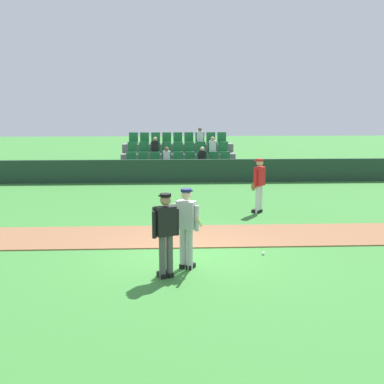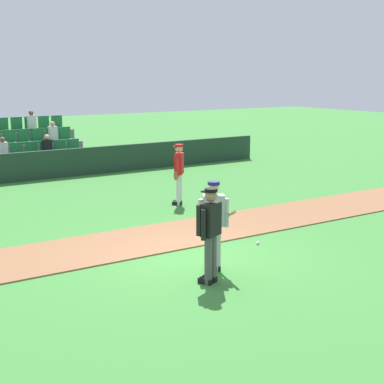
{
  "view_description": "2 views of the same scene",
  "coord_description": "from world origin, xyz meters",
  "px_view_note": "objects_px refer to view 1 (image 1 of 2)",
  "views": [
    {
      "loc": [
        -0.41,
        -10.9,
        3.57
      ],
      "look_at": [
        0.16,
        1.45,
        1.27
      ],
      "focal_mm": 45.7,
      "sensor_mm": 36.0,
      "label": 1
    },
    {
      "loc": [
        -6.32,
        -9.62,
        3.77
      ],
      "look_at": [
        0.64,
        1.01,
        1.17
      ],
      "focal_mm": 54.75,
      "sensor_mm": 36.0,
      "label": 2
    }
  ],
  "objects_px": {
    "batter_grey_jersey": "(187,225)",
    "runner_red_jersey": "(259,184)",
    "umpire_home_plate": "(165,230)",
    "baseball": "(263,253)"
  },
  "relations": [
    {
      "from": "batter_grey_jersey",
      "to": "umpire_home_plate",
      "type": "height_order",
      "value": "same"
    },
    {
      "from": "batter_grey_jersey",
      "to": "umpire_home_plate",
      "type": "bearing_deg",
      "value": -131.47
    },
    {
      "from": "batter_grey_jersey",
      "to": "runner_red_jersey",
      "type": "height_order",
      "value": "same"
    },
    {
      "from": "batter_grey_jersey",
      "to": "runner_red_jersey",
      "type": "distance_m",
      "value": 5.85
    },
    {
      "from": "batter_grey_jersey",
      "to": "baseball",
      "type": "relative_size",
      "value": 23.78
    },
    {
      "from": "umpire_home_plate",
      "to": "runner_red_jersey",
      "type": "bearing_deg",
      "value": 62.93
    },
    {
      "from": "batter_grey_jersey",
      "to": "umpire_home_plate",
      "type": "xyz_separation_m",
      "value": [
        -0.45,
        -0.51,
        0.03
      ]
    },
    {
      "from": "umpire_home_plate",
      "to": "batter_grey_jersey",
      "type": "bearing_deg",
      "value": 48.53
    },
    {
      "from": "umpire_home_plate",
      "to": "runner_red_jersey",
      "type": "distance_m",
      "value": 6.51
    },
    {
      "from": "baseball",
      "to": "umpire_home_plate",
      "type": "bearing_deg",
      "value": -148.61
    }
  ]
}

